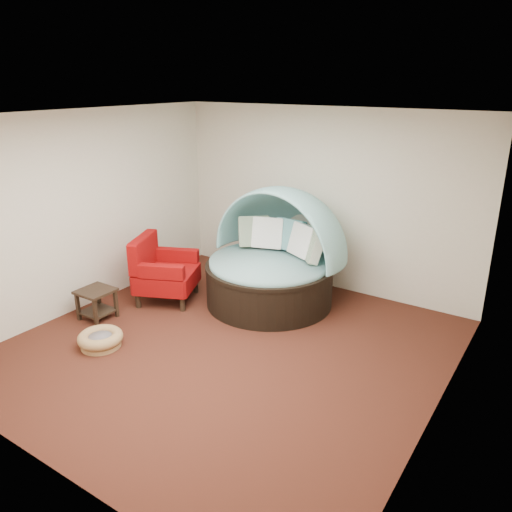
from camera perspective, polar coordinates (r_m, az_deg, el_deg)
The scene contains 10 objects.
floor at distance 6.36m, azimuth -3.18°, elevation -10.36°, with size 5.00×5.00×0.00m, color #461F14.
wall_back at distance 7.86m, azimuth 7.61°, elevation 6.40°, with size 5.00×5.00×0.00m, color beige.
wall_front at distance 4.22m, azimuth -24.38°, elevation -7.18°, with size 5.00×5.00×0.00m, color beige.
wall_left at distance 7.51m, azimuth -18.95°, elevation 4.88°, with size 5.00×5.00×0.00m, color beige.
wall_right at distance 4.81m, azimuth 21.19°, elevation -3.47°, with size 5.00×5.00×0.00m, color beige.
ceiling at distance 5.52m, azimuth -3.75°, elevation 15.67°, with size 5.00×5.00×0.00m, color white.
canopy_daybed at distance 7.31m, azimuth 2.09°, elevation 0.65°, with size 2.11×2.00×1.72m.
pet_basket at distance 6.62m, azimuth -17.35°, elevation -9.05°, with size 0.59×0.59×0.19m.
red_armchair at distance 7.59m, azimuth -10.65°, elevation -1.73°, with size 1.11×1.11×0.99m.
side_table at distance 7.28m, azimuth -17.77°, elevation -4.81°, with size 0.45×0.45×0.43m.
Camera 1 is at (3.33, -4.39, 3.18)m, focal length 35.00 mm.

